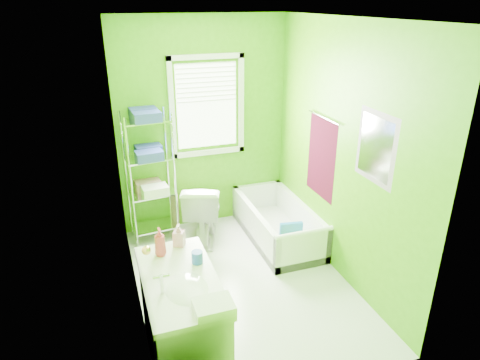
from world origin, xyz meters
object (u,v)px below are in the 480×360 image
object	(u,v)px
wire_shelf_unit	(151,163)
vanity	(183,318)
toilet	(203,211)
bathtub	(279,229)

from	to	relation	value
wire_shelf_unit	vanity	bearing A→B (deg)	-92.47
vanity	toilet	bearing A→B (deg)	70.89
bathtub	wire_shelf_unit	xyz separation A→B (m)	(-1.41, 0.57, 0.83)
bathtub	vanity	distance (m)	2.14
toilet	vanity	size ratio (longest dim) A/B	0.71
bathtub	vanity	size ratio (longest dim) A/B	1.34
toilet	vanity	distance (m)	1.93
toilet	bathtub	bearing A→B (deg)	178.91
bathtub	toilet	xyz separation A→B (m)	(-0.86, 0.32, 0.24)
vanity	bathtub	bearing A→B (deg)	45.21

